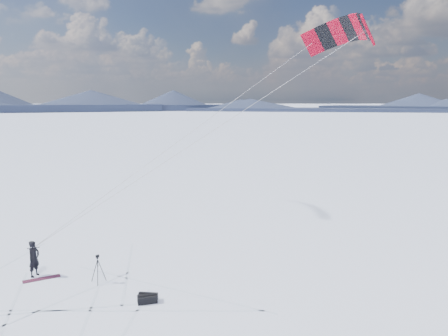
{
  "coord_description": "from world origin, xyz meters",
  "views": [
    {
      "loc": [
        6.07,
        -17.84,
        8.28
      ],
      "look_at": [
        6.14,
        4.55,
        4.76
      ],
      "focal_mm": 35.0,
      "sensor_mm": 36.0,
      "label": 1
    }
  ],
  "objects_px": {
    "gear_bag_a": "(147,299)",
    "snowkiter": "(35,276)",
    "snowboard": "(42,279)",
    "tripod": "(98,265)",
    "gear_bag_b": "(148,297)"
  },
  "relations": [
    {
      "from": "snowboard",
      "to": "gear_bag_a",
      "type": "distance_m",
      "value": 5.87
    },
    {
      "from": "gear_bag_a",
      "to": "gear_bag_b",
      "type": "height_order",
      "value": "gear_bag_b"
    },
    {
      "from": "gear_bag_a",
      "to": "snowkiter",
      "type": "bearing_deg",
      "value": 137.96
    },
    {
      "from": "gear_bag_a",
      "to": "gear_bag_b",
      "type": "bearing_deg",
      "value": 79.09
    },
    {
      "from": "snowboard",
      "to": "tripod",
      "type": "relative_size",
      "value": 1.25
    },
    {
      "from": "snowkiter",
      "to": "gear_bag_b",
      "type": "xyz_separation_m",
      "value": [
        5.78,
        -2.57,
        0.16
      ]
    },
    {
      "from": "tripod",
      "to": "gear_bag_a",
      "type": "xyz_separation_m",
      "value": [
        2.58,
        -2.04,
        -0.69
      ]
    },
    {
      "from": "gear_bag_a",
      "to": "snowboard",
      "type": "bearing_deg",
      "value": 139.27
    },
    {
      "from": "gear_bag_a",
      "to": "gear_bag_b",
      "type": "xyz_separation_m",
      "value": [
        -0.02,
        0.21,
        -0.0
      ]
    },
    {
      "from": "tripod",
      "to": "gear_bag_a",
      "type": "relative_size",
      "value": 1.52
    },
    {
      "from": "snowkiter",
      "to": "snowboard",
      "type": "height_order",
      "value": "snowkiter"
    },
    {
      "from": "snowboard",
      "to": "gear_bag_b",
      "type": "relative_size",
      "value": 1.98
    },
    {
      "from": "gear_bag_b",
      "to": "snowboard",
      "type": "bearing_deg",
      "value": 164.58
    },
    {
      "from": "gear_bag_b",
      "to": "tripod",
      "type": "bearing_deg",
      "value": 151.48
    },
    {
      "from": "tripod",
      "to": "gear_bag_b",
      "type": "distance_m",
      "value": 3.23
    }
  ]
}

